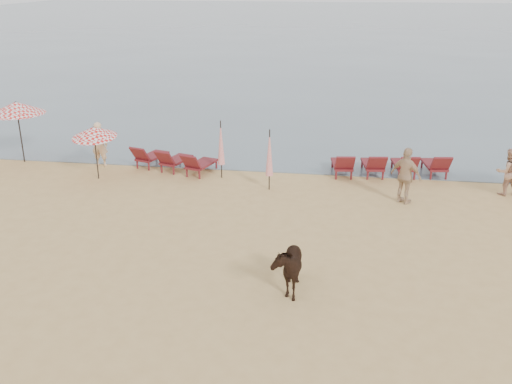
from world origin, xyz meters
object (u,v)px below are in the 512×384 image
Objects in this scene: cow at (287,265)px; beachgoer_right_b at (406,176)px; lounger_cluster_left at (173,159)px; umbrella_closed_left at (221,143)px; beachgoer_right_a at (508,172)px; lounger_cluster_right at (389,164)px; umbrella_open_left_a at (16,108)px; umbrella_open_left_b at (94,132)px; beachgoer_left at (99,144)px; umbrella_closed_right at (269,153)px.

beachgoer_right_b reaches higher than cow.
lounger_cluster_left is 1.52× the size of umbrella_closed_left.
umbrella_closed_left is 10.15m from beachgoer_right_a.
umbrella_closed_left is at bearing 108.85° from cow.
lounger_cluster_right is 14.77m from umbrella_open_left_a.
cow is (7.79, -6.98, -1.13)m from umbrella_open_left_b.
lounger_cluster_left is at bearing 118.68° from cow.
lounger_cluster_right is 9.39m from cow.
beachgoer_left is 1.08× the size of beachgoer_right_a.
beachgoer_left is (-11.33, -0.44, 0.44)m from lounger_cluster_right.
cow is (3.22, -7.77, -0.69)m from umbrella_closed_left.
lounger_cluster_right is at bearing -17.84° from umbrella_open_left_a.
umbrella_open_left_b is (-10.83, -1.90, 1.33)m from lounger_cluster_right.
lounger_cluster_left is 2.29m from umbrella_closed_left.
lounger_cluster_left is at bearing 23.87° from beachgoer_right_b.
cow is at bearing -67.51° from umbrella_closed_left.
beachgoer_left is at bearing -20.03° from umbrella_open_left_a.
beachgoer_left reaches higher than lounger_cluster_left.
umbrella_open_left_a is 1.38× the size of beachgoer_left.
umbrella_open_left_b is 1.78m from beachgoer_left.
umbrella_closed_left reaches higher than beachgoer_right_a.
beachgoer_right_a is 3.79m from beachgoer_right_b.
umbrella_open_left_a is 1.50× the size of beachgoer_right_a.
umbrella_closed_left reaches higher than lounger_cluster_left.
umbrella_open_left_a is 1.13× the size of umbrella_closed_right.
beachgoer_right_b is at bearing -5.22° from umbrella_open_left_b.
beachgoer_right_a is (10.13, -0.26, -0.52)m from umbrella_closed_left.
umbrella_open_left_b is at bearing 178.26° from umbrella_closed_right.
lounger_cluster_left is 12.20m from beachgoer_right_a.
beachgoer_right_b is at bearing 57.89° from cow.
lounger_cluster_left is at bearing 165.42° from umbrella_closed_left.
beachgoer_left is 15.23m from beachgoer_right_a.
umbrella_closed_left is 1.39× the size of cow.
umbrella_open_left_a is (-6.36, 0.18, 1.79)m from lounger_cluster_left.
umbrella_closed_left is at bearing -177.35° from lounger_cluster_right.
beachgoer_right_a is at bearing -122.01° from beachgoer_right_b.
beachgoer_right_a is (14.70, 0.53, -0.97)m from umbrella_open_left_b.
lounger_cluster_left is at bearing -15.84° from beachgoer_right_a.
beachgoer_right_b is (11.65, -2.25, 0.06)m from beachgoer_left.
beachgoer_left is at bearing 107.82° from umbrella_open_left_b.
beachgoer_left is (-0.50, 1.46, -0.90)m from umbrella_open_left_b.
umbrella_open_left_b is at bearing -170.20° from umbrella_closed_left.
beachgoer_right_b reaches higher than lounger_cluster_left.
umbrella_open_left_b is 14.74m from beachgoer_right_a.
umbrella_closed_left is 1.15× the size of beachgoer_right_b.
lounger_cluster_left is 9.83m from cow.
umbrella_open_left_a is 1.30× the size of beachgoer_right_b.
lounger_cluster_right is at bearing -45.65° from beachgoer_right_b.
beachgoer_left is at bearing 172.48° from umbrella_closed_left.
umbrella_closed_left is at bearing 152.97° from umbrella_closed_right.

